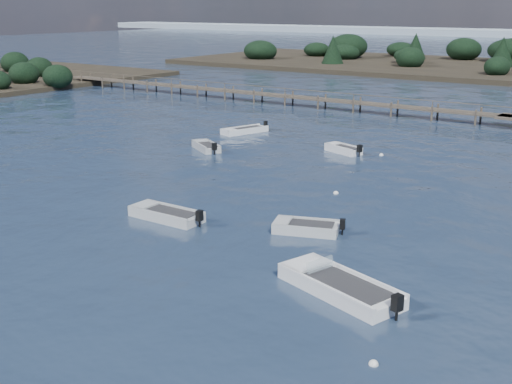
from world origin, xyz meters
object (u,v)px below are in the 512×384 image
Objects in this scene: tender_far_white at (343,151)px; dinghy_extra_b at (306,229)px; tender_far_grey at (206,148)px; dinghy_mid_grey at (166,216)px; dinghy_mid_white_a at (339,289)px; jetty at (289,97)px; dinghy_extra_a at (244,131)px.

tender_far_white is 18.53m from dinghy_extra_b.
tender_far_grey is at bearing -150.43° from tender_far_white.
tender_far_white reaches higher than dinghy_extra_b.
dinghy_mid_grey is 0.77× the size of dinghy_mid_white_a.
tender_far_white is 10.75m from tender_far_grey.
dinghy_extra_b is at bearing -36.51° from tender_far_grey.
jetty is at bearing 112.80° from dinghy_mid_grey.
dinghy_mid_white_a is 7.17m from dinghy_extra_b.
dinghy_mid_grey is 16.99m from tender_far_grey.
dinghy_mid_grey is 12.24m from dinghy_mid_white_a.
dinghy_mid_white_a is at bearing -63.12° from tender_far_white.
dinghy_mid_grey is 41.38m from jetty.
tender_far_white is 25.40m from dinghy_mid_white_a.
dinghy_extra_a and dinghy_extra_b have the same top height.
dinghy_mid_grey is 19.75m from tender_far_white.
jetty reaches higher than dinghy_extra_a.
dinghy_extra_b is (17.73, -19.35, -0.00)m from dinghy_extra_a.
dinghy_mid_white_a reaches higher than dinghy_mid_grey.
jetty reaches higher than dinghy_mid_grey.
dinghy_mid_white_a reaches higher than tender_far_grey.
dinghy_extra_a is 7.58m from tender_far_grey.
jetty is at bearing 124.22° from dinghy_mid_white_a.
dinghy_mid_grey is at bearing 166.27° from dinghy_mid_white_a.
jetty reaches higher than dinghy_extra_b.
dinghy_mid_white_a is at bearing -39.79° from tender_far_grey.
tender_far_white is 0.60× the size of dinghy_mid_white_a.
dinghy_extra_a is (-10.55, 21.85, -0.01)m from dinghy_mid_grey.
dinghy_mid_white_a is at bearing -47.82° from dinghy_extra_a.
tender_far_grey is at bearing -73.36° from jetty.
jetty is (-16.43, 18.39, 0.82)m from tender_far_white.
tender_far_white is 0.05× the size of jetty.
dinghy_mid_grey is 0.07× the size of jetty.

